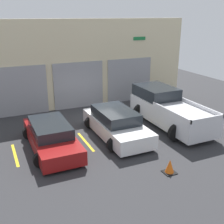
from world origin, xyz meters
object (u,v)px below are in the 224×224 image
at_px(sedan_white, 116,124).
at_px(traffic_cone, 170,167).
at_px(sedan_side, 51,136).
at_px(pickup_truck, 168,109).

height_order(sedan_white, traffic_cone, sedan_white).
xyz_separation_m(sedan_white, sedan_side, (-3.19, -0.00, -0.06)).
bearing_deg(traffic_cone, sedan_white, 95.73).
xyz_separation_m(pickup_truck, sedan_side, (-6.38, -0.25, -0.31)).
bearing_deg(pickup_truck, traffic_cone, -123.77).
relative_size(pickup_truck, sedan_side, 1.16).
height_order(sedan_white, sedan_side, sedan_white).
xyz_separation_m(pickup_truck, traffic_cone, (-2.80, -4.18, -0.62)).
xyz_separation_m(pickup_truck, sedan_white, (-3.19, -0.25, -0.24)).
distance_m(pickup_truck, sedan_side, 6.39).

